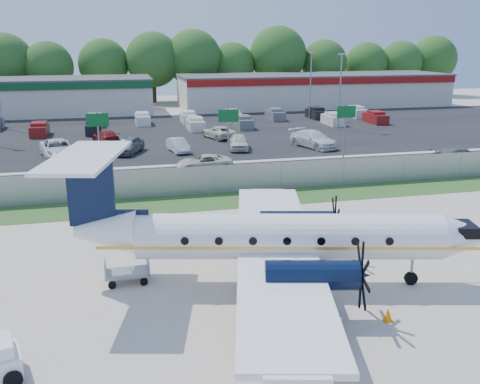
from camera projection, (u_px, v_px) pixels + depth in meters
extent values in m
plane|color=beige|center=(269.00, 272.00, 25.32)|extent=(170.00, 170.00, 0.00)
cube|color=#2D561E|center=(220.00, 201.00, 36.55)|extent=(170.00, 4.00, 0.02)
cube|color=black|center=(203.00, 176.00, 43.09)|extent=(170.00, 8.00, 0.02)
cube|color=black|center=(173.00, 134.00, 62.73)|extent=(170.00, 32.00, 0.02)
cube|color=gray|center=(214.00, 180.00, 38.14)|extent=(120.00, 0.02, 1.90)
cube|color=gray|center=(214.00, 166.00, 37.88)|extent=(120.00, 0.06, 0.06)
cube|color=gray|center=(214.00, 192.00, 38.40)|extent=(120.00, 0.06, 0.06)
cube|color=silver|center=(314.00, 91.00, 88.44)|extent=(44.00, 12.00, 5.00)
cube|color=#474749|center=(315.00, 75.00, 87.72)|extent=(44.40, 12.40, 0.24)
cube|color=maroon|center=(329.00, 81.00, 82.19)|extent=(44.00, 0.20, 1.00)
cylinder|color=gray|center=(99.00, 141.00, 44.36)|extent=(0.14, 0.14, 5.00)
cube|color=#0C5923|center=(97.00, 120.00, 43.73)|extent=(1.80, 0.08, 1.10)
cylinder|color=gray|center=(228.00, 136.00, 46.82)|extent=(0.14, 0.14, 5.00)
cube|color=#0C5923|center=(228.00, 116.00, 46.19)|extent=(1.80, 0.08, 1.10)
cylinder|color=gray|center=(345.00, 131.00, 49.28)|extent=(0.14, 0.14, 5.00)
cube|color=#0C5923|center=(346.00, 112.00, 48.65)|extent=(1.80, 0.08, 1.10)
cylinder|color=gray|center=(340.00, 93.00, 64.10)|extent=(0.18, 0.18, 9.00)
cube|color=gray|center=(342.00, 54.00, 62.87)|extent=(0.90, 0.35, 0.18)
cylinder|color=gray|center=(310.00, 86.00, 73.46)|extent=(0.18, 0.18, 9.00)
cube|color=gray|center=(312.00, 52.00, 72.22)|extent=(0.90, 0.35, 0.18)
cylinder|color=white|center=(289.00, 236.00, 23.48)|extent=(13.41, 5.13, 2.02)
cone|color=white|center=(467.00, 237.00, 23.44)|extent=(2.76, 2.52, 2.02)
cone|color=white|center=(106.00, 232.00, 23.46)|extent=(3.17, 2.62, 2.02)
cube|color=black|center=(463.00, 229.00, 23.34)|extent=(1.26, 1.57, 0.48)
cube|color=white|center=(276.00, 249.00, 23.64)|extent=(7.76, 19.02, 0.23)
cylinder|color=black|center=(312.00, 275.00, 20.62)|extent=(3.80, 2.00, 1.17)
cylinder|color=black|center=(296.00, 223.00, 26.56)|extent=(3.80, 2.00, 1.17)
cube|color=black|center=(91.00, 192.00, 22.96)|extent=(2.01, 0.67, 3.09)
cube|color=white|center=(85.00, 157.00, 22.54)|extent=(4.05, 7.02, 0.15)
cylinder|color=gray|center=(412.00, 270.00, 23.89)|extent=(0.13, 0.13, 1.38)
cylinder|color=black|center=(411.00, 278.00, 24.00)|extent=(0.62, 0.33, 0.60)
cylinder|color=black|center=(281.00, 311.00, 21.04)|extent=(0.76, 0.58, 0.68)
cylinder|color=black|center=(272.00, 251.00, 26.98)|extent=(0.76, 0.58, 0.68)
cube|color=black|center=(9.00, 344.00, 17.30)|extent=(0.46, 1.10, 0.40)
cylinder|color=black|center=(13.00, 379.00, 16.84)|extent=(0.63, 0.37, 0.60)
cylinder|color=black|center=(7.00, 355.00, 18.15)|extent=(0.63, 0.37, 0.60)
cube|color=gray|center=(127.00, 273.00, 24.20)|extent=(2.01, 1.22, 0.12)
cube|color=gray|center=(105.00, 269.00, 23.90)|extent=(0.10, 1.20, 0.60)
cube|color=gray|center=(148.00, 265.00, 24.34)|extent=(0.10, 1.20, 0.60)
cylinder|color=black|center=(112.00, 285.00, 23.60)|extent=(0.36, 0.12, 0.36)
cylinder|color=black|center=(112.00, 275.00, 24.62)|extent=(0.36, 0.12, 0.36)
cylinder|color=black|center=(144.00, 282.00, 23.93)|extent=(0.36, 0.12, 0.36)
cylinder|color=black|center=(142.00, 272.00, 24.95)|extent=(0.36, 0.12, 0.36)
cube|color=gray|center=(306.00, 334.00, 19.06)|extent=(2.53, 2.00, 0.13)
cube|color=gray|center=(282.00, 334.00, 18.42)|extent=(0.53, 1.28, 0.66)
cube|color=gray|center=(328.00, 318.00, 19.53)|extent=(0.53, 1.28, 0.66)
cylinder|color=black|center=(299.00, 356.00, 18.25)|extent=(0.42, 0.26, 0.40)
cylinder|color=black|center=(278.00, 340.00, 19.22)|extent=(0.42, 0.26, 0.40)
cylinder|color=black|center=(333.00, 343.00, 19.06)|extent=(0.42, 0.26, 0.40)
cylinder|color=black|center=(311.00, 328.00, 20.04)|extent=(0.42, 0.26, 0.40)
cone|color=orange|center=(388.00, 314.00, 20.88)|extent=(0.36, 0.36, 0.54)
cube|color=orange|center=(387.00, 320.00, 20.95)|extent=(0.38, 0.38, 0.03)
cone|color=orange|center=(292.00, 304.00, 21.60)|extent=(0.41, 0.41, 0.61)
cube|color=orange|center=(292.00, 311.00, 21.68)|extent=(0.43, 0.43, 0.03)
cone|color=orange|center=(286.00, 203.00, 35.19)|extent=(0.36, 0.36, 0.54)
cube|color=orange|center=(286.00, 207.00, 35.26)|extent=(0.38, 0.38, 0.03)
imported|color=beige|center=(204.00, 170.00, 45.10)|extent=(4.82, 2.27, 1.33)
imported|color=#595B5E|center=(459.00, 165.00, 47.17)|extent=(5.41, 2.53, 1.53)
imported|color=silver|center=(58.00, 158.00, 50.00)|extent=(4.03, 6.49, 1.68)
imported|color=#595B5E|center=(129.00, 153.00, 51.85)|extent=(3.65, 5.17, 1.63)
imported|color=silver|center=(178.00, 152.00, 52.52)|extent=(2.09, 4.25, 1.34)
imported|color=beige|center=(239.00, 149.00, 53.77)|extent=(2.68, 4.84, 1.56)
imported|color=silver|center=(313.00, 147.00, 54.78)|extent=(4.20, 6.33, 1.70)
imported|color=maroon|center=(106.00, 143.00, 57.07)|extent=(3.25, 5.11, 1.38)
imported|color=beige|center=(218.00, 138.00, 59.86)|extent=(3.74, 5.47, 1.39)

